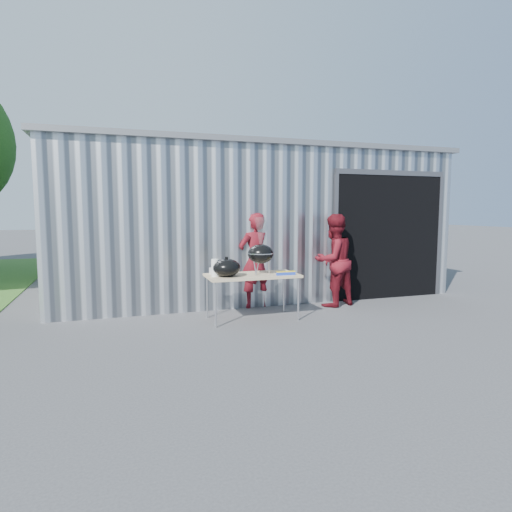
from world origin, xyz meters
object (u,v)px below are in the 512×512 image
object	(u,v)px
folding_table	(252,277)
kettle_grill	(261,249)
person_bystander	(333,260)
person_cook	(255,260)

from	to	relation	value
folding_table	kettle_grill	bearing A→B (deg)	-5.39
folding_table	kettle_grill	distance (m)	0.48
kettle_grill	person_bystander	bearing A→B (deg)	17.10
folding_table	person_bystander	xyz separation A→B (m)	(1.76, 0.49, 0.16)
kettle_grill	person_cook	size ratio (longest dim) A/B	0.53
person_bystander	person_cook	bearing A→B (deg)	-29.36
person_bystander	kettle_grill	bearing A→B (deg)	2.08
kettle_grill	person_cook	distance (m)	0.93
folding_table	person_cook	bearing A→B (deg)	69.31
folding_table	kettle_grill	size ratio (longest dim) A/B	1.61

